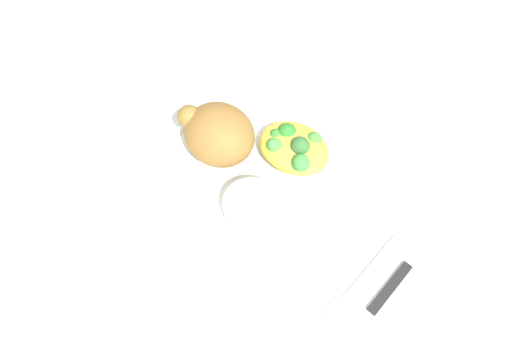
# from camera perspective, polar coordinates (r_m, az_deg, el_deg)

# --- Properties ---
(ground_plane) EXTENTS (2.00, 2.00, 0.00)m
(ground_plane) POSITION_cam_1_polar(r_m,az_deg,el_deg) (0.67, -0.00, -1.34)
(ground_plane) COLOR silver
(plate) EXTENTS (0.27, 0.27, 0.02)m
(plate) POSITION_cam_1_polar(r_m,az_deg,el_deg) (0.66, -0.00, -0.88)
(plate) COLOR white
(plate) RESTS_ON ground_plane
(roasted_chicken) EXTENTS (0.11, 0.09, 0.08)m
(roasted_chicken) POSITION_cam_1_polar(r_m,az_deg,el_deg) (0.64, -4.25, 4.44)
(roasted_chicken) COLOR brown
(roasted_chicken) RESTS_ON plate
(rice_pile) EXTENTS (0.10, 0.08, 0.04)m
(rice_pile) POSITION_cam_1_polar(r_m,az_deg,el_deg) (0.61, 0.50, -4.46)
(rice_pile) COLOR white
(rice_pile) RESTS_ON plate
(mac_cheese_with_broccoli) EXTENTS (0.10, 0.08, 0.04)m
(mac_cheese_with_broccoli) POSITION_cam_1_polar(r_m,az_deg,el_deg) (0.66, 4.42, 2.76)
(mac_cheese_with_broccoli) COLOR gold
(mac_cheese_with_broccoli) RESTS_ON plate
(fork) EXTENTS (0.03, 0.14, 0.01)m
(fork) POSITION_cam_1_polar(r_m,az_deg,el_deg) (0.62, 11.82, -12.58)
(fork) COLOR #B2B2B7
(fork) RESTS_ON ground_plane
(knife) EXTENTS (0.03, 0.19, 0.01)m
(knife) POSITION_cam_1_polar(r_m,az_deg,el_deg) (0.61, 13.19, -15.61)
(knife) COLOR black
(knife) RESTS_ON ground_plane
(water_glass) EXTENTS (0.06, 0.06, 0.08)m
(water_glass) POSITION_cam_1_polar(r_m,az_deg,el_deg) (0.71, -16.31, 5.61)
(water_glass) COLOR silver
(water_glass) RESTS_ON ground_plane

